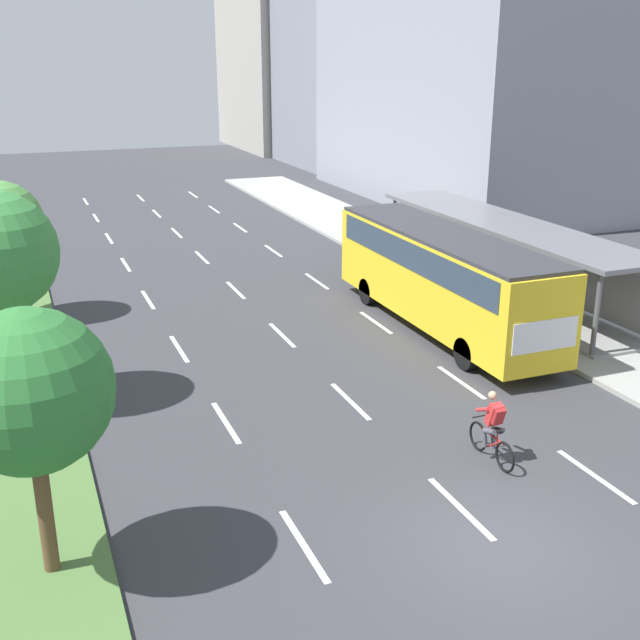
{
  "coord_description": "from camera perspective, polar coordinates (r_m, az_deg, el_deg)",
  "views": [
    {
      "loc": [
        -7.95,
        -10.58,
        8.98
      ],
      "look_at": [
        0.47,
        10.54,
        1.2
      ],
      "focal_mm": 43.75,
      "sensor_mm": 36.0,
      "label": 1
    }
  ],
  "objects": [
    {
      "name": "median_tree_third",
      "position": [
        29.05,
        -22.31,
        6.55
      ],
      "size": [
        2.89,
        2.89,
        4.81
      ],
      "color": "brown",
      "rests_on": "median_strip"
    },
    {
      "name": "median_tree_nearest",
      "position": [
        13.96,
        -20.49,
        -4.96
      ],
      "size": [
        2.86,
        2.86,
        4.94
      ],
      "color": "brown",
      "rests_on": "median_strip"
    },
    {
      "name": "sidewalk_right",
      "position": [
        36.2,
        7.4,
        4.49
      ],
      "size": [
        4.5,
        52.0,
        0.15
      ],
      "primitive_type": "cube",
      "color": "#9E9E99",
      "rests_on": "ground"
    },
    {
      "name": "ground_plane",
      "position": [
        15.99,
        13.02,
        -15.82
      ],
      "size": [
        140.0,
        140.0,
        0.0
      ],
      "primitive_type": "plane",
      "color": "#38383D"
    },
    {
      "name": "building_mid_right",
      "position": [
        55.19,
        8.47,
        19.85
      ],
      "size": [
        11.13,
        14.81,
        20.19
      ],
      "primitive_type": "cube",
      "color": "#8E939E",
      "rests_on": "ground"
    },
    {
      "name": "lane_divider_right",
      "position": [
        32.52,
        -0.25,
        2.86
      ],
      "size": [
        0.14,
        48.01,
        0.01
      ],
      "color": "white",
      "rests_on": "ground"
    },
    {
      "name": "cyclist",
      "position": [
        18.52,
        12.51,
        -7.84
      ],
      "size": [
        0.46,
        1.82,
        1.71
      ],
      "color": "black",
      "rests_on": "ground"
    },
    {
      "name": "lane_divider_left",
      "position": [
        30.76,
        -12.48,
        1.46
      ],
      "size": [
        0.14,
        48.01,
        0.01
      ],
      "color": "white",
      "rests_on": "ground"
    },
    {
      "name": "bus_shelter",
      "position": [
        30.8,
        13.62,
        4.99
      ],
      "size": [
        2.9,
        14.34,
        2.86
      ],
      "color": "gray",
      "rests_on": "sidewalk_right"
    },
    {
      "name": "lane_divider_center",
      "position": [
        31.46,
        -6.19,
        2.2
      ],
      "size": [
        0.14,
        48.01,
        0.01
      ],
      "color": "white",
      "rests_on": "ground"
    },
    {
      "name": "median_strip",
      "position": [
        31.86,
        -21.47,
        1.28
      ],
      "size": [
        2.6,
        52.0,
        0.12
      ],
      "primitive_type": "cube",
      "color": "#4C7038",
      "rests_on": "ground"
    },
    {
      "name": "building_tall_right",
      "position": [
        80.89,
        -2.72,
        19.74
      ],
      "size": [
        9.47,
        15.64,
        20.44
      ],
      "primitive_type": "cube",
      "color": "#A39E93",
      "rests_on": "ground"
    },
    {
      "name": "bus",
      "position": [
        26.58,
        8.91,
        3.58
      ],
      "size": [
        2.54,
        11.29,
        3.37
      ],
      "color": "yellow",
      "rests_on": "ground"
    }
  ]
}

